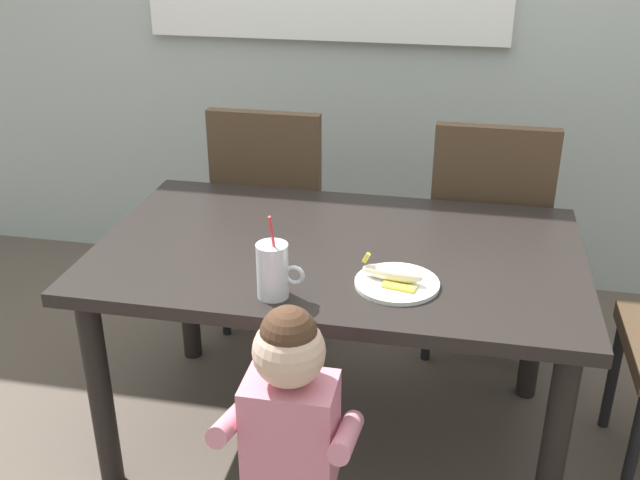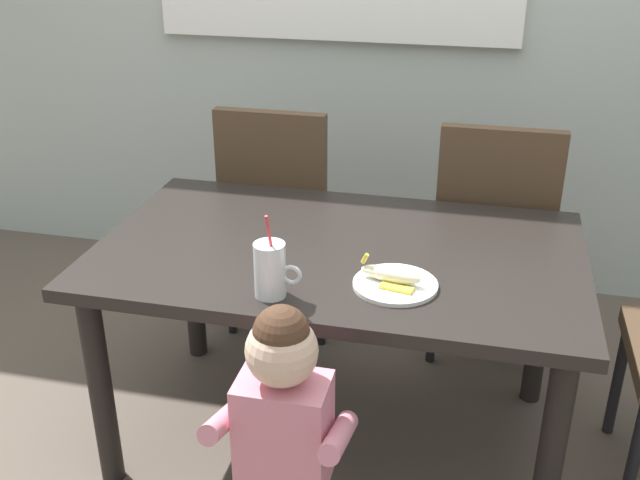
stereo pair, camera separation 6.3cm
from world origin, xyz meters
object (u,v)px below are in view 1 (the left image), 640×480
(dining_chair_right, at_px, (487,227))
(toddler_standing, at_px, (290,422))
(snack_plate, at_px, (397,283))
(peeled_banana, at_px, (393,274))
(dining_table, at_px, (338,274))
(milk_cup, at_px, (273,273))
(dining_chair_left, at_px, (274,208))

(dining_chair_right, distance_m, toddler_standing, 1.30)
(snack_plate, relative_size, peeled_banana, 1.31)
(toddler_standing, bearing_deg, dining_chair_right, 69.16)
(dining_table, xyz_separation_m, milk_cup, (-0.11, -0.33, 0.16))
(dining_chair_right, relative_size, toddler_standing, 1.15)
(dining_chair_right, bearing_deg, snack_plate, 72.62)
(dining_chair_left, distance_m, dining_chair_right, 0.82)
(dining_chair_right, xyz_separation_m, toddler_standing, (-0.46, -1.22, -0.02))
(toddler_standing, relative_size, peeled_banana, 4.78)
(snack_plate, bearing_deg, milk_cup, -158.73)
(milk_cup, distance_m, peeled_banana, 0.33)
(dining_chair_left, distance_m, milk_cup, 1.02)
(dining_table, distance_m, dining_chair_right, 0.77)
(peeled_banana, bearing_deg, dining_chair_right, 71.79)
(dining_chair_left, height_order, dining_chair_right, same)
(dining_chair_left, bearing_deg, milk_cup, 104.78)
(dining_chair_left, bearing_deg, dining_table, 119.99)
(dining_chair_right, relative_size, milk_cup, 3.88)
(dining_table, relative_size, dining_chair_right, 1.51)
(dining_table, xyz_separation_m, peeled_banana, (0.19, -0.20, 0.12))
(peeled_banana, bearing_deg, toddler_standing, -115.98)
(dining_table, relative_size, peeled_banana, 8.25)
(toddler_standing, height_order, snack_plate, toddler_standing)
(dining_chair_left, distance_m, snack_plate, 1.03)
(toddler_standing, bearing_deg, snack_plate, 62.43)
(toddler_standing, xyz_separation_m, milk_cup, (-0.11, 0.27, 0.25))
(dining_chair_right, height_order, milk_cup, dining_chair_right)
(dining_table, distance_m, dining_chair_left, 0.74)
(snack_plate, distance_m, peeled_banana, 0.03)
(dining_table, bearing_deg, milk_cup, -109.34)
(dining_table, xyz_separation_m, toddler_standing, (-0.01, -0.60, -0.09))
(dining_chair_right, bearing_deg, toddler_standing, 69.16)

